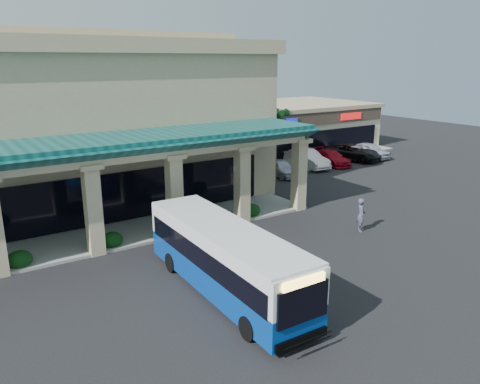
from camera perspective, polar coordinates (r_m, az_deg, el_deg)
ground at (r=24.19m, az=4.19°, el=-7.67°), size 110.00×110.00×0.00m
main_building at (r=34.16m, az=-24.00°, el=7.84°), size 30.80×14.80×11.35m
arcade at (r=25.82m, az=-19.63°, el=-0.33°), size 30.00×6.20×5.70m
strip_mall at (r=52.68m, az=3.80°, el=7.97°), size 22.50×12.50×4.90m
palm_0 at (r=36.64m, az=4.32°, el=5.85°), size 2.40×2.40×6.60m
palm_1 at (r=39.66m, az=2.79°, el=6.05°), size 2.40×2.40×5.80m
broadleaf_tree at (r=42.78m, az=-3.39°, el=6.09°), size 2.60×2.60×4.81m
transit_bus at (r=19.91m, az=-1.82°, el=-8.33°), size 2.73×10.68×2.97m
pedestrian at (r=27.95m, az=14.54°, el=-2.71°), size 0.80×0.86×1.97m
car_silver at (r=40.14m, az=4.92°, el=2.94°), size 1.91×4.23×1.41m
car_white at (r=43.64m, az=8.15°, el=4.05°), size 2.11×5.17×1.67m
car_red at (r=45.23m, az=10.95°, el=4.16°), size 2.36×4.93×1.39m
car_gray at (r=47.69m, az=13.41°, el=4.75°), size 4.58×6.37×1.61m
car_extra at (r=49.35m, az=15.60°, el=4.91°), size 1.84×4.49×1.52m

